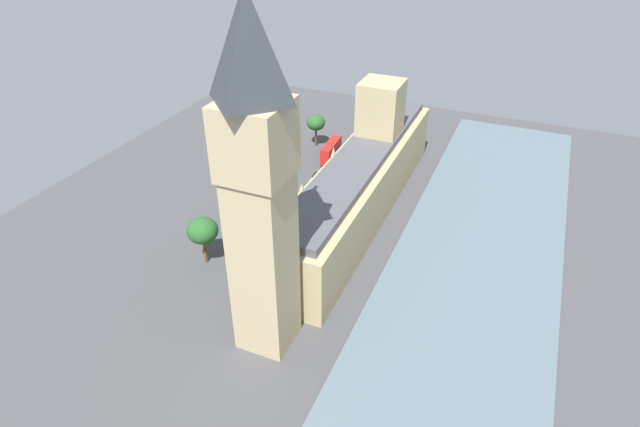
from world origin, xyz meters
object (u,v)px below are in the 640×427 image
object	(u,v)px
clock_tower	(258,186)
pedestrian_under_trees	(260,287)
plane_tree_leading	(203,231)
street_lamp_slot_13	(296,153)
parliament_building	(362,179)
plane_tree_slot_11	(202,232)
car_yellow_cab_trailing	(316,178)
car_white_midblock	(256,250)
pedestrian_kerbside	(368,150)
double_decker_bus_corner	(273,210)
car_dark_green_opposite_hall	(238,264)
pedestrian_by_river_gate	(311,224)
plane_tree_slot_12	(245,193)
double_decker_bus_far_end	(331,150)
plane_tree_slot_10	(316,123)
car_black_near_tower	(309,195)
street_lamp_slot_14	(276,177)

from	to	relation	value
clock_tower	pedestrian_under_trees	distance (m)	30.20
pedestrian_under_trees	plane_tree_leading	xyz separation A→B (m)	(13.74, -3.31, 6.57)
street_lamp_slot_13	parliament_building	bearing A→B (deg)	149.96
parliament_building	plane_tree_slot_11	bearing A→B (deg)	54.47
car_yellow_cab_trailing	clock_tower	bearing A→B (deg)	102.02
clock_tower	street_lamp_slot_13	distance (m)	64.41
car_white_midblock	pedestrian_kerbside	size ratio (longest dim) A/B	2.85
double_decker_bus_corner	car_dark_green_opposite_hall	size ratio (longest dim) A/B	2.42
pedestrian_by_river_gate	plane_tree_slot_12	distance (m)	15.49
double_decker_bus_corner	plane_tree_slot_12	distance (m)	7.06
double_decker_bus_far_end	pedestrian_kerbside	xyz separation A→B (m)	(-7.69, -8.10, -1.91)
car_white_midblock	plane_tree_leading	bearing A→B (deg)	-146.21
clock_tower	plane_tree_slot_11	bearing A→B (deg)	-32.21
clock_tower	car_dark_green_opposite_hall	xyz separation A→B (m)	(13.94, -13.84, -27.57)
pedestrian_by_river_gate	pedestrian_kerbside	xyz separation A→B (m)	(0.53, -39.63, -0.00)
double_decker_bus_far_end	car_white_midblock	bearing A→B (deg)	89.23
parliament_building	pedestrian_by_river_gate	distance (m)	14.90
clock_tower	plane_tree_slot_10	size ratio (longest dim) A/B	6.06
car_dark_green_opposite_hall	plane_tree_slot_12	distance (m)	17.73
car_black_near_tower	pedestrian_kerbside	distance (m)	29.02
double_decker_bus_corner	street_lamp_slot_13	xyz separation A→B (m)	(6.02, -24.40, 1.60)
plane_tree_leading	plane_tree_slot_10	distance (m)	56.87
double_decker_bus_far_end	car_yellow_cab_trailing	size ratio (longest dim) A/B	2.25
clock_tower	plane_tree_slot_11	distance (m)	32.39
pedestrian_kerbside	plane_tree_slot_10	xyz separation A→B (m)	(14.75, 1.85, 6.12)
pedestrian_under_trees	plane_tree_slot_11	world-z (taller)	plane_tree_slot_11
pedestrian_kerbside	plane_tree_slot_11	world-z (taller)	plane_tree_slot_11
double_decker_bus_far_end	plane_tree_slot_10	world-z (taller)	plane_tree_slot_10
pedestrian_by_river_gate	pedestrian_kerbside	size ratio (longest dim) A/B	1.00
pedestrian_under_trees	street_lamp_slot_13	world-z (taller)	street_lamp_slot_13
car_dark_green_opposite_hall	pedestrian_by_river_gate	size ratio (longest dim) A/B	2.71
pedestrian_by_river_gate	street_lamp_slot_14	size ratio (longest dim) A/B	0.29
parliament_building	car_black_near_tower	distance (m)	14.57
parliament_building	car_white_midblock	size ratio (longest dim) A/B	15.60
pedestrian_kerbside	plane_tree_slot_10	bearing A→B (deg)	-34.35
pedestrian_by_river_gate	street_lamp_slot_13	distance (m)	27.92
pedestrian_by_river_gate	car_dark_green_opposite_hall	bearing A→B (deg)	-21.78
car_white_midblock	pedestrian_under_trees	world-z (taller)	car_white_midblock
car_yellow_cab_trailing	car_dark_green_opposite_hall	size ratio (longest dim) A/B	1.08
clock_tower	street_lamp_slot_13	size ratio (longest dim) A/B	9.12
plane_tree_slot_10	plane_tree_slot_11	size ratio (longest dim) A/B	0.97
car_dark_green_opposite_hall	plane_tree_slot_12	xyz separation A→B (m)	(6.74, -15.27, 5.98)
car_white_midblock	street_lamp_slot_14	world-z (taller)	street_lamp_slot_14
double_decker_bus_far_end	car_yellow_cab_trailing	xyz separation A→B (m)	(-1.14, 12.32, -1.74)
pedestrian_by_river_gate	plane_tree_slot_10	bearing A→B (deg)	-158.51
car_dark_green_opposite_hall	pedestrian_by_river_gate	world-z (taller)	car_dark_green_opposite_hall
car_yellow_cab_trailing	double_decker_bus_corner	world-z (taller)	double_decker_bus_corner
plane_tree_slot_12	street_lamp_slot_14	world-z (taller)	plane_tree_slot_12
car_black_near_tower	pedestrian_kerbside	world-z (taller)	car_black_near_tower
plane_tree_slot_10	pedestrian_kerbside	bearing A→B (deg)	-172.84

